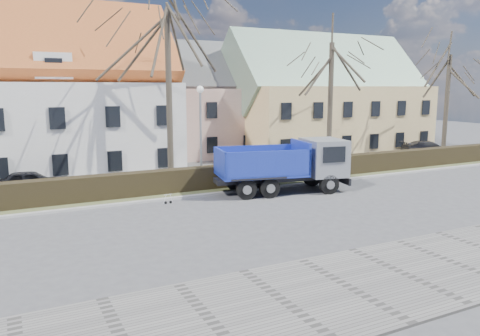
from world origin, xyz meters
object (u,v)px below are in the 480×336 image
streetlight (201,136)px  parked_car_b (428,148)px  dump_truck (278,166)px  cart_frame (165,199)px  parked_car_a (31,182)px

streetlight → parked_car_b: streetlight is taller
dump_truck → cart_frame: bearing=-171.0°
dump_truck → cart_frame: 6.70m
streetlight → parked_car_a: 9.97m
cart_frame → streetlight: bearing=44.0°
streetlight → cart_frame: (-3.32, -3.20, -2.75)m
dump_truck → streetlight: (-3.25, 3.46, 1.50)m
parked_car_b → parked_car_a: bearing=109.2°
streetlight → parked_car_a: size_ratio=1.61×
parked_car_a → parked_car_b: bearing=-85.3°
cart_frame → parked_car_a: (-5.95, 5.97, 0.36)m
dump_truck → parked_car_a: (-12.52, 6.23, -0.89)m
streetlight → parked_car_a: bearing=163.3°
dump_truck → streetlight: streetlight is taller
dump_truck → cart_frame: (-6.57, 0.25, -1.25)m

